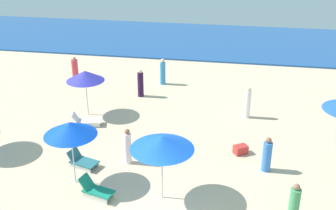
% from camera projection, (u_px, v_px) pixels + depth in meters
% --- Properties ---
extents(ocean, '(60.00, 11.16, 0.12)m').
position_uv_depth(ocean, '(211.00, 41.00, 35.15)').
color(ocean, '#1E4E92').
rests_on(ocean, ground_plane).
extents(umbrella_0, '(2.30, 2.30, 2.55)m').
position_uv_depth(umbrella_0, '(162.00, 143.00, 14.68)').
color(umbrella_0, silver).
rests_on(umbrella_0, ground_plane).
extents(umbrella_2, '(2.00, 2.00, 2.63)m').
position_uv_depth(umbrella_2, '(70.00, 129.00, 15.56)').
color(umbrella_2, silver).
rests_on(umbrella_2, ground_plane).
extents(lounge_chair_2_0, '(1.36, 0.97, 0.67)m').
position_uv_depth(lounge_chair_2_0, '(82.00, 161.00, 17.48)').
color(lounge_chair_2_0, silver).
rests_on(lounge_chair_2_0, ground_plane).
extents(lounge_chair_2_1, '(1.39, 0.87, 0.78)m').
position_uv_depth(lounge_chair_2_1, '(96.00, 190.00, 15.53)').
color(lounge_chair_2_1, silver).
rests_on(lounge_chair_2_1, ground_plane).
extents(umbrella_5, '(1.96, 1.96, 2.43)m').
position_uv_depth(umbrella_5, '(85.00, 76.00, 21.33)').
color(umbrella_5, silver).
rests_on(umbrella_5, ground_plane).
extents(lounge_chair_5_0, '(1.54, 0.93, 0.68)m').
position_uv_depth(lounge_chair_5_0, '(86.00, 121.00, 20.92)').
color(lounge_chair_5_0, silver).
rests_on(lounge_chair_5_0, ground_plane).
extents(beachgoer_0, '(0.42, 0.42, 1.68)m').
position_uv_depth(beachgoer_0, '(248.00, 103.00, 21.54)').
color(beachgoer_0, white).
rests_on(beachgoer_0, ground_plane).
extents(beachgoer_1, '(0.52, 0.52, 1.52)m').
position_uv_depth(beachgoer_1, '(267.00, 155.00, 17.01)').
color(beachgoer_1, '#387AD7').
rests_on(beachgoer_1, ground_plane).
extents(beachgoer_2, '(0.52, 0.52, 1.50)m').
position_uv_depth(beachgoer_2, '(294.00, 204.00, 14.14)').
color(beachgoer_2, '#489C66').
rests_on(beachgoer_2, ground_plane).
extents(beachgoer_3, '(0.48, 0.48, 1.64)m').
position_uv_depth(beachgoer_3, '(141.00, 84.00, 24.13)').
color(beachgoer_3, '#2C1134').
rests_on(beachgoer_3, ground_plane).
extents(beachgoer_4, '(0.35, 0.35, 1.64)m').
position_uv_depth(beachgoer_4, '(163.00, 72.00, 25.91)').
color(beachgoer_4, '#3289CA').
rests_on(beachgoer_4, ground_plane).
extents(beachgoer_6, '(0.50, 0.50, 1.67)m').
position_uv_depth(beachgoer_6, '(75.00, 71.00, 26.21)').
color(beachgoer_6, '#D33A45').
rests_on(beachgoer_6, ground_plane).
extents(beachgoer_7, '(0.37, 0.37, 1.60)m').
position_uv_depth(beachgoer_7, '(128.00, 147.00, 17.52)').
color(beachgoer_7, white).
rests_on(beachgoer_7, ground_plane).
extents(cooler_box_0, '(0.70, 0.65, 0.38)m').
position_uv_depth(cooler_box_0, '(241.00, 150.00, 18.44)').
color(cooler_box_0, red).
rests_on(cooler_box_0, ground_plane).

